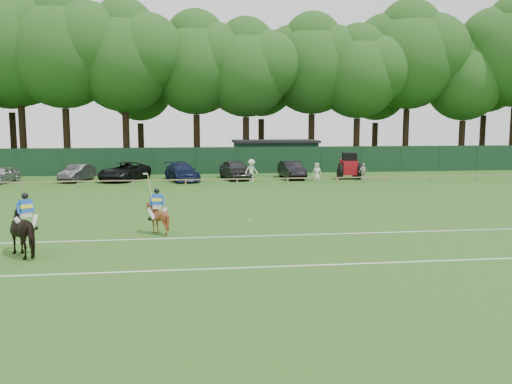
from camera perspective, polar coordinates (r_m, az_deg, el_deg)
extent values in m
plane|color=#1E4C14|center=(24.50, -0.24, -4.18)|extent=(160.00, 160.00, 0.00)
imported|color=black|center=(21.76, -22.97, -3.83)|extent=(2.10, 2.30, 1.82)
imported|color=brown|center=(24.31, -10.35, -2.69)|extent=(1.22, 1.36, 1.42)
imported|color=#A3A5A8|center=(48.12, -25.19, 1.67)|extent=(2.37, 4.14, 1.33)
imported|color=#303033|center=(47.04, -18.29, 1.92)|extent=(2.54, 4.42, 1.38)
imported|color=black|center=(46.49, -13.69, 2.12)|extent=(4.46, 6.04, 1.52)
imported|color=#131D3E|center=(45.42, -7.80, 2.10)|extent=(3.30, 5.41, 1.46)
imported|color=#2D2D2F|center=(46.34, -2.22, 2.38)|extent=(2.76, 5.08, 1.64)
imported|color=black|center=(46.85, 3.79, 2.33)|extent=(1.81, 4.60, 1.49)
imported|color=white|center=(44.47, -0.49, 2.28)|extent=(1.33, 1.02, 1.82)
imported|color=silver|center=(45.95, 11.21, 2.09)|extent=(0.93, 0.69, 1.47)
imported|color=silver|center=(45.20, 6.43, 2.12)|extent=(0.78, 0.55, 1.51)
cube|color=silver|center=(21.66, -23.06, -2.20)|extent=(0.44, 0.43, 0.18)
cube|color=blue|center=(21.61, -23.10, -1.36)|extent=(0.50, 0.49, 0.51)
cube|color=yellow|center=(21.61, -23.10, -1.42)|extent=(0.52, 0.49, 0.18)
sphere|color=black|center=(21.56, -23.15, -0.39)|extent=(0.25, 0.25, 0.25)
cylinder|color=silver|center=(21.76, -22.33, -2.92)|extent=(0.33, 0.49, 0.59)
cylinder|color=silver|center=(21.56, -23.60, -3.08)|extent=(0.50, 0.25, 0.59)
cube|color=silver|center=(24.23, -10.37, -1.51)|extent=(0.38, 0.28, 0.18)
cube|color=blue|center=(24.18, -10.39, -0.76)|extent=(0.42, 0.33, 0.51)
cube|color=yellow|center=(24.18, -10.39, -0.81)|extent=(0.45, 0.31, 0.18)
sphere|color=black|center=(24.13, -10.41, 0.11)|extent=(0.25, 0.25, 0.25)
cylinder|color=silver|center=(24.20, -9.76, -2.23)|extent=(0.42, 0.33, 0.59)
cylinder|color=silver|center=(24.26, -10.98, -2.23)|extent=(0.42, 0.35, 0.59)
cylinder|color=tan|center=(24.19, -11.12, 0.54)|extent=(0.24, 0.59, 1.17)
sphere|color=silver|center=(26.88, -0.70, -3.03)|extent=(0.09, 0.09, 0.09)
cube|color=silver|center=(18.72, 2.10, -7.85)|extent=(60.00, 0.10, 0.01)
cube|color=silver|center=(23.53, 0.07, -4.66)|extent=(60.00, 0.10, 0.01)
cube|color=#997F5B|center=(42.15, -3.34, 1.35)|extent=(62.00, 0.08, 0.08)
cube|color=#14351E|center=(51.02, -4.09, 3.32)|extent=(92.00, 0.04, 2.50)
cube|color=#14331E|center=(54.67, 2.02, 3.77)|extent=(8.00, 4.00, 2.80)
cube|color=black|center=(54.59, 2.03, 5.36)|extent=(8.40, 4.40, 0.24)
cube|color=maroon|center=(47.60, 9.71, 2.60)|extent=(1.50, 2.38, 1.21)
cube|color=black|center=(47.17, 9.81, 3.58)|extent=(1.27, 1.35, 0.84)
cylinder|color=black|center=(46.86, 8.88, 2.20)|extent=(0.47, 1.42, 1.40)
cylinder|color=black|center=(47.12, 10.78, 2.19)|extent=(0.47, 1.42, 1.40)
cylinder|color=black|center=(48.46, 8.70, 1.99)|extent=(0.38, 0.78, 0.74)
cylinder|color=black|center=(48.68, 10.33, 1.98)|extent=(0.38, 0.78, 0.74)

